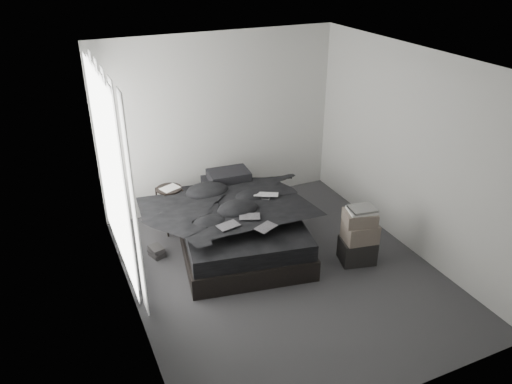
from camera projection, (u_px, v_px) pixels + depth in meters
name	position (u px, v px, depth m)	size (l,w,h in m)	color
floor	(282.00, 272.00, 6.22)	(3.60, 4.20, 0.01)	#363639
ceiling	(289.00, 62.00, 5.04)	(3.60, 4.20, 0.01)	white
wall_back	(220.00, 122.00, 7.33)	(3.60, 0.01, 2.60)	silver
wall_front	(408.00, 282.00, 3.92)	(3.60, 0.01, 2.60)	silver
wall_left	(125.00, 210.00, 4.97)	(0.01, 4.20, 2.60)	silver
wall_right	(412.00, 153.00, 6.29)	(0.01, 4.20, 2.60)	silver
window_left	(110.00, 171.00, 5.68)	(0.02, 2.00, 2.30)	white
curtain_left	(116.00, 175.00, 5.73)	(0.06, 2.12, 2.48)	white
bed	(239.00, 236.00, 6.70)	(1.54, 2.04, 0.28)	black
mattress	(239.00, 221.00, 6.59)	(1.48, 1.98, 0.22)	black
duvet	(240.00, 207.00, 6.44)	(1.50, 1.74, 0.24)	black
pillow_lower	(224.00, 183.00, 7.18)	(0.61, 0.41, 0.14)	black
pillow_upper	(229.00, 175.00, 7.12)	(0.57, 0.40, 0.13)	black
laptop	(266.00, 192.00, 6.55)	(0.33, 0.21, 0.03)	silver
comic_a	(228.00, 220.00, 5.91)	(0.26, 0.17, 0.01)	black
comic_b	(250.00, 211.00, 6.10)	(0.26, 0.17, 0.01)	black
comic_c	(266.00, 221.00, 5.86)	(0.26, 0.17, 0.01)	black
side_stand	(171.00, 209.00, 6.98)	(0.35, 0.35, 0.65)	black
papers	(170.00, 188.00, 6.83)	(0.25, 0.19, 0.01)	white
floor_books	(157.00, 251.00, 6.50)	(0.15, 0.21, 0.15)	black
box_lower	(357.00, 250.00, 6.37)	(0.43, 0.33, 0.32)	black
box_mid	(360.00, 232.00, 6.24)	(0.40, 0.32, 0.24)	#6A5E54
box_upper	(360.00, 218.00, 6.15)	(0.38, 0.31, 0.17)	#6A5E54
art_book_white	(361.00, 210.00, 6.11)	(0.32, 0.26, 0.03)	silver
art_book_snake	(363.00, 209.00, 6.09)	(0.32, 0.25, 0.03)	silver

